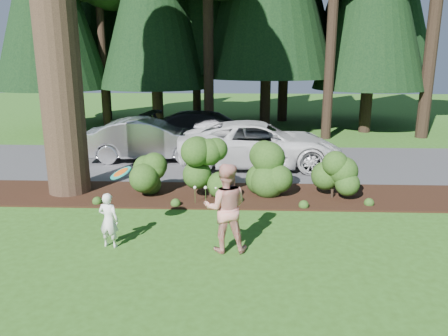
% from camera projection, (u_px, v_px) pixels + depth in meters
% --- Properties ---
extents(ground, '(80.00, 80.00, 0.00)m').
position_uv_depth(ground, '(210.00, 240.00, 10.09)').
color(ground, '#2B5117').
rests_on(ground, ground).
extents(mulch_bed, '(16.00, 2.50, 0.05)m').
position_uv_depth(mulch_bed, '(218.00, 195.00, 13.22)').
color(mulch_bed, black).
rests_on(mulch_bed, ground).
extents(driveway, '(22.00, 6.00, 0.03)m').
position_uv_depth(driveway, '(224.00, 162.00, 17.34)').
color(driveway, '#38383A').
rests_on(driveway, ground).
extents(shrub_row, '(6.53, 1.60, 1.61)m').
position_uv_depth(shrub_row, '(244.00, 171.00, 12.89)').
color(shrub_row, '#204114').
rests_on(shrub_row, ground).
extents(lily_cluster, '(0.69, 0.09, 0.57)m').
position_uv_depth(lily_cluster, '(206.00, 188.00, 12.30)').
color(lily_cluster, '#204114').
rests_on(lily_cluster, ground).
extents(car_silver_wagon, '(5.15, 2.12, 1.66)m').
position_uv_depth(car_silver_wagon, '(149.00, 140.00, 17.49)').
color(car_silver_wagon, '#B4B4B9').
rests_on(car_silver_wagon, driveway).
extents(car_white_suv, '(6.15, 2.89, 1.70)m').
position_uv_depth(car_white_suv, '(259.00, 144.00, 16.49)').
color(car_white_suv, silver).
rests_on(car_white_suv, driveway).
extents(car_dark_suv, '(6.13, 3.16, 1.70)m').
position_uv_depth(car_dark_suv, '(210.00, 131.00, 19.37)').
color(car_dark_suv, black).
rests_on(car_dark_suv, driveway).
extents(child, '(0.50, 0.38, 1.25)m').
position_uv_depth(child, '(109.00, 220.00, 9.58)').
color(child, white).
rests_on(child, ground).
extents(adult, '(0.98, 0.78, 1.95)m').
position_uv_depth(adult, '(226.00, 208.00, 9.32)').
color(adult, red).
rests_on(adult, ground).
extents(frisbee, '(0.51, 0.50, 0.30)m').
position_uv_depth(frisbee, '(121.00, 173.00, 9.68)').
color(frisbee, teal).
rests_on(frisbee, ground).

